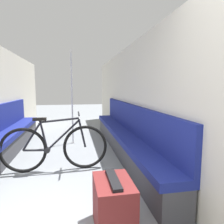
# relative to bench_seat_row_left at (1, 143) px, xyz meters

# --- Properties ---
(wall_right) EXTENTS (0.10, 9.28, 2.22)m
(wall_right) POSITION_rel_bench_seat_row_left_xyz_m (2.57, -0.07, 0.79)
(wall_right) COLOR beige
(wall_right) RESTS_ON ground
(bench_seat_row_left) EXTENTS (0.41, 4.55, 0.99)m
(bench_seat_row_left) POSITION_rel_bench_seat_row_left_xyz_m (0.00, 0.00, 0.00)
(bench_seat_row_left) COLOR #3D3D42
(bench_seat_row_left) RESTS_ON ground
(bench_seat_row_right) EXTENTS (0.41, 4.55, 0.99)m
(bench_seat_row_right) POSITION_rel_bench_seat_row_left_xyz_m (2.34, 0.00, 0.00)
(bench_seat_row_right) COLOR #3D3D42
(bench_seat_row_right) RESTS_ON ground
(bicycle) EXTENTS (1.68, 0.46, 0.93)m
(bicycle) POSITION_rel_bench_seat_row_left_xyz_m (1.03, -0.68, 0.06)
(bicycle) COLOR black
(bicycle) RESTS_ON ground
(grab_pole_near) EXTENTS (0.08, 0.08, 2.20)m
(grab_pole_near) POSITION_rel_bench_seat_row_left_xyz_m (1.30, 0.90, 0.75)
(grab_pole_near) COLOR gray
(grab_pole_near) RESTS_ON ground
(luggage_bag) EXTENTS (0.35, 0.50, 0.51)m
(luggage_bag) POSITION_rel_bench_seat_row_left_xyz_m (1.69, -2.18, -0.08)
(luggage_bag) COLOR maroon
(luggage_bag) RESTS_ON ground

